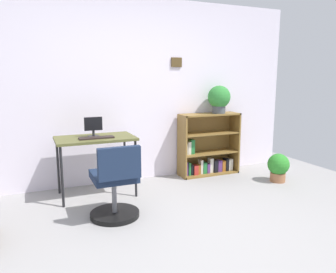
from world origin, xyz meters
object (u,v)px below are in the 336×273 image
(monitor, at_px, (93,127))
(potted_plant_on_shelf, at_px, (219,98))
(office_chair, at_px, (115,187))
(potted_plant_floor, at_px, (278,166))
(desk, at_px, (95,142))
(bookshelf_low, at_px, (207,148))
(keyboard, at_px, (97,138))

(monitor, distance_m, potted_plant_on_shelf, 1.93)
(office_chair, height_order, potted_plant_floor, office_chair)
(monitor, bearing_deg, desk, -73.51)
(desk, xyz_separation_m, bookshelf_low, (1.73, 0.28, -0.27))
(monitor, bearing_deg, keyboard, -86.04)
(keyboard, xyz_separation_m, office_chair, (0.04, -0.69, -0.40))
(keyboard, bearing_deg, potted_plant_floor, -8.71)
(potted_plant_on_shelf, bearing_deg, office_chair, -151.33)
(monitor, height_order, office_chair, monitor)
(bookshelf_low, bearing_deg, desk, -170.86)
(monitor, height_order, keyboard, monitor)
(desk, height_order, keyboard, keyboard)
(keyboard, height_order, potted_plant_on_shelf, potted_plant_on_shelf)
(monitor, distance_m, office_chair, 0.97)
(monitor, bearing_deg, bookshelf_low, 7.92)
(desk, bearing_deg, monitor, 106.49)
(office_chair, xyz_separation_m, potted_plant_floor, (2.42, 0.32, -0.13))
(keyboard, xyz_separation_m, potted_plant_on_shelf, (1.89, 0.32, 0.40))
(potted_plant_on_shelf, bearing_deg, potted_plant_floor, -50.51)
(keyboard, height_order, bookshelf_low, bookshelf_low)
(desk, distance_m, monitor, 0.19)
(monitor, height_order, bookshelf_low, monitor)
(office_chair, distance_m, potted_plant_on_shelf, 2.25)
(monitor, xyz_separation_m, keyboard, (0.01, -0.13, -0.11))
(monitor, xyz_separation_m, potted_plant_on_shelf, (1.90, 0.19, 0.29))
(potted_plant_on_shelf, bearing_deg, monitor, -174.36)
(keyboard, bearing_deg, monitor, 93.96)
(potted_plant_floor, bearing_deg, potted_plant_on_shelf, 129.49)
(desk, distance_m, office_chair, 0.85)
(keyboard, relative_size, bookshelf_low, 0.45)
(monitor, relative_size, keyboard, 0.59)
(desk, height_order, potted_plant_on_shelf, potted_plant_on_shelf)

